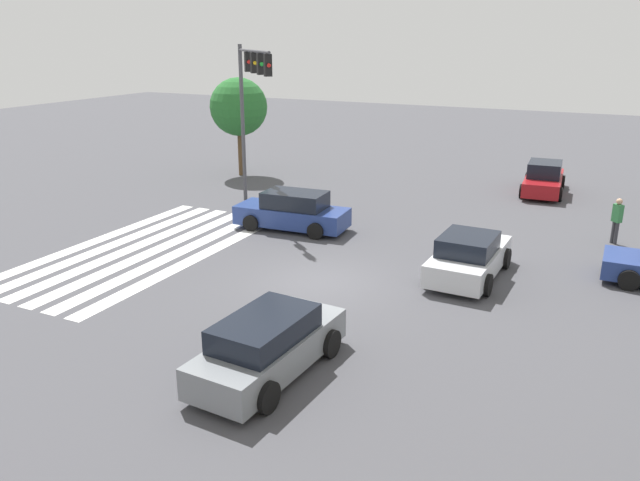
% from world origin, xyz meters
% --- Properties ---
extents(ground_plane, '(108.08, 108.08, 0.00)m').
position_xyz_m(ground_plane, '(0.00, 0.00, 0.00)').
color(ground_plane, '#47474C').
extents(crosswalk_markings, '(11.53, 5.35, 0.01)m').
position_xyz_m(crosswalk_markings, '(0.00, -7.41, 0.00)').
color(crosswalk_markings, silver).
rests_on(crosswalk_markings, ground_plane).
extents(traffic_signal_mast, '(3.91, 3.91, 7.31)m').
position_xyz_m(traffic_signal_mast, '(-6.62, -6.62, 5.48)').
color(traffic_signal_mast, '#47474C').
rests_on(traffic_signal_mast, ground_plane).
extents(car_1, '(4.62, 2.20, 1.53)m').
position_xyz_m(car_1, '(5.78, 1.48, 0.74)').
color(car_1, gray).
rests_on(car_1, ground_plane).
extents(car_3, '(2.22, 4.76, 1.60)m').
position_xyz_m(car_3, '(-4.74, -3.58, 0.76)').
color(car_3, navy).
rests_on(car_3, ground_plane).
extents(car_5, '(4.44, 2.22, 1.52)m').
position_xyz_m(car_5, '(-2.54, 4.24, 0.71)').
color(car_5, silver).
rests_on(car_5, ground_plane).
extents(car_6, '(4.80, 2.21, 1.62)m').
position_xyz_m(car_6, '(-15.89, 4.91, 0.73)').
color(car_6, maroon).
rests_on(car_6, ground_plane).
extents(pedestrian, '(0.41, 0.41, 1.80)m').
position_xyz_m(pedestrian, '(-8.56, 8.49, 1.02)').
color(pedestrian, '#38383D').
rests_on(pedestrian, ground_plane).
extents(tree_corner_c, '(3.22, 3.22, 5.50)m').
position_xyz_m(tree_corner_c, '(-12.75, -11.33, 3.88)').
color(tree_corner_c, brown).
rests_on(tree_corner_c, ground_plane).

